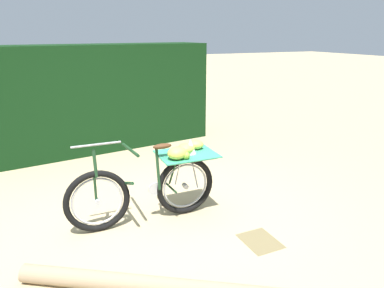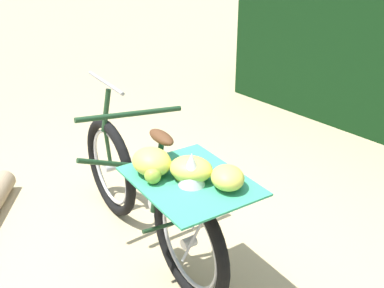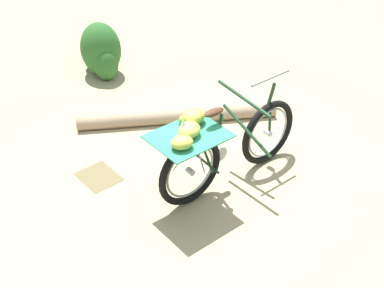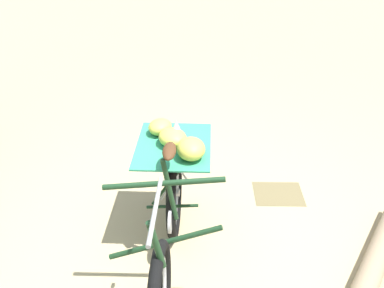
# 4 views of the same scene
# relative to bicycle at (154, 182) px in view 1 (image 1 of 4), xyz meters

# --- Properties ---
(ground_plane) EXTENTS (60.00, 60.00, 0.00)m
(ground_plane) POSITION_rel_bicycle_xyz_m (-0.06, -0.05, -0.49)
(ground_plane) COLOR tan
(foliage_hedge) EXTENTS (1.40, 4.42, 1.95)m
(foliage_hedge) POSITION_rel_bicycle_xyz_m (3.12, 0.05, 0.48)
(foliage_hedge) COLOR black
(foliage_hedge) RESTS_ON ground_plane
(bicycle) EXTENTS (0.71, 1.78, 1.03)m
(bicycle) POSITION_rel_bicycle_xyz_m (0.00, 0.00, 0.00)
(bicycle) COLOR black
(bicycle) RESTS_ON ground_plane
(fallen_log) EXTENTS (1.44, 2.10, 0.16)m
(fallen_log) POSITION_rel_bicycle_xyz_m (-1.20, 0.43, -0.41)
(fallen_log) COLOR #9E8466
(fallen_log) RESTS_ON ground_plane
(leaf_litter_patch) EXTENTS (0.44, 0.36, 0.01)m
(leaf_litter_patch) POSITION_rel_bicycle_xyz_m (-0.92, -0.87, -0.49)
(leaf_litter_patch) COLOR olive
(leaf_litter_patch) RESTS_ON ground_plane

